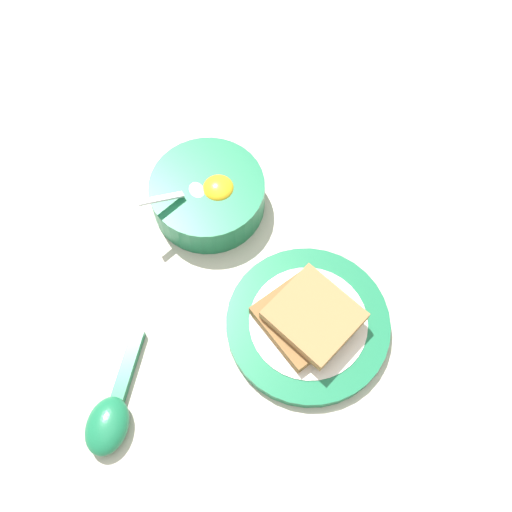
{
  "coord_description": "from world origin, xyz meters",
  "views": [
    {
      "loc": [
        -0.18,
        0.12,
        0.61
      ],
      "look_at": [
        0.07,
        -0.02,
        0.02
      ],
      "focal_mm": 42.0,
      "sensor_mm": 36.0,
      "label": 1
    }
  ],
  "objects_px": {
    "toast_sandwich": "(308,317)",
    "soup_spoon": "(111,416)",
    "toast_plate": "(308,324)",
    "egg_bowl": "(208,194)"
  },
  "relations": [
    {
      "from": "egg_bowl",
      "to": "toast_sandwich",
      "type": "bearing_deg",
      "value": -173.81
    },
    {
      "from": "toast_plate",
      "to": "toast_sandwich",
      "type": "distance_m",
      "value": 0.02
    },
    {
      "from": "toast_sandwich",
      "to": "soup_spoon",
      "type": "xyz_separation_m",
      "value": [
        0.01,
        0.22,
        -0.02
      ]
    },
    {
      "from": "egg_bowl",
      "to": "soup_spoon",
      "type": "relative_size",
      "value": 1.26
    },
    {
      "from": "toast_plate",
      "to": "soup_spoon",
      "type": "bearing_deg",
      "value": 86.29
    },
    {
      "from": "toast_plate",
      "to": "soup_spoon",
      "type": "height_order",
      "value": "soup_spoon"
    },
    {
      "from": "egg_bowl",
      "to": "toast_plate",
      "type": "xyz_separation_m",
      "value": [
        -0.19,
        -0.02,
        -0.02
      ]
    },
    {
      "from": "toast_plate",
      "to": "soup_spoon",
      "type": "xyz_separation_m",
      "value": [
        0.01,
        0.22,
        0.0
      ]
    },
    {
      "from": "egg_bowl",
      "to": "soup_spoon",
      "type": "distance_m",
      "value": 0.26
    },
    {
      "from": "toast_sandwich",
      "to": "soup_spoon",
      "type": "bearing_deg",
      "value": 86.5
    }
  ]
}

